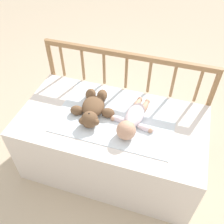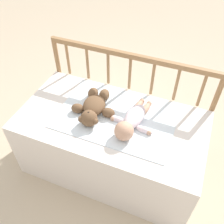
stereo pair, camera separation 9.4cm
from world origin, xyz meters
name	(u,v)px [view 1 (the left image)]	position (x,y,z in m)	size (l,w,h in m)	color
ground_plane	(112,163)	(0.00, 0.00, 0.00)	(12.00, 12.00, 0.00)	#C6B293
crib_mattress	(111,144)	(0.00, 0.00, 0.26)	(1.29, 0.68, 0.53)	white
crib_rail	(126,80)	(0.00, 0.37, 0.60)	(1.29, 0.04, 0.84)	#997047
blanket	(116,115)	(0.02, 0.04, 0.53)	(0.80, 0.55, 0.01)	white
teddy_bear	(93,108)	(-0.14, 0.02, 0.57)	(0.31, 0.38, 0.11)	brown
baby	(132,120)	(0.15, 0.00, 0.58)	(0.32, 0.43, 0.12)	white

